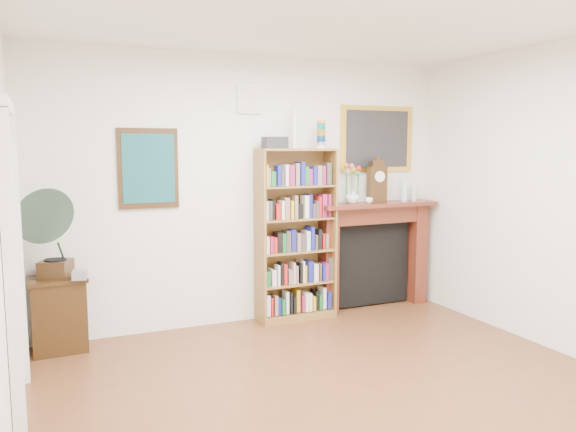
# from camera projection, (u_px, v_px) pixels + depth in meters

# --- Properties ---
(room) EXTENTS (4.51, 5.01, 2.81)m
(room) POSITION_uv_depth(u_px,v_px,m) (379.00, 218.00, 3.65)
(room) COLOR brown
(room) RESTS_ON ground
(door_casing) EXTENTS (0.08, 1.02, 2.17)m
(door_casing) POSITION_uv_depth(u_px,v_px,m) (13.00, 234.00, 3.88)
(door_casing) COLOR white
(door_casing) RESTS_ON left_wall
(teal_poster) EXTENTS (0.58, 0.04, 0.78)m
(teal_poster) POSITION_uv_depth(u_px,v_px,m) (148.00, 168.00, 5.45)
(teal_poster) COLOR black
(teal_poster) RESTS_ON back_wall
(small_picture) EXTENTS (0.26, 0.04, 0.30)m
(small_picture) POSITION_uv_depth(u_px,v_px,m) (250.00, 99.00, 5.79)
(small_picture) COLOR white
(small_picture) RESTS_ON back_wall
(gilt_painting) EXTENTS (0.95, 0.04, 0.75)m
(gilt_painting) POSITION_uv_depth(u_px,v_px,m) (377.00, 139.00, 6.45)
(gilt_painting) COLOR gold
(gilt_painting) RESTS_ON back_wall
(bookshelf) EXTENTS (0.85, 0.31, 2.12)m
(bookshelf) POSITION_uv_depth(u_px,v_px,m) (296.00, 225.00, 5.99)
(bookshelf) COLOR brown
(bookshelf) RESTS_ON floor
(side_cabinet) EXTENTS (0.51, 0.38, 0.69)m
(side_cabinet) POSITION_uv_depth(u_px,v_px,m) (59.00, 314.00, 5.10)
(side_cabinet) COLOR black
(side_cabinet) RESTS_ON floor
(fireplace) EXTENTS (1.46, 0.37, 1.23)m
(fireplace) POSITION_uv_depth(u_px,v_px,m) (373.00, 245.00, 6.49)
(fireplace) COLOR #4C1D11
(fireplace) RESTS_ON floor
(gramophone) EXTENTS (0.70, 0.77, 0.82)m
(gramophone) POSITION_uv_depth(u_px,v_px,m) (54.00, 228.00, 4.90)
(gramophone) COLOR black
(gramophone) RESTS_ON side_cabinet
(cd_stack) EXTENTS (0.14, 0.14, 0.08)m
(cd_stack) POSITION_uv_depth(u_px,v_px,m) (80.00, 275.00, 4.99)
(cd_stack) COLOR #A2A3AE
(cd_stack) RESTS_ON side_cabinet
(mantel_clock) EXTENTS (0.22, 0.14, 0.47)m
(mantel_clock) POSITION_uv_depth(u_px,v_px,m) (377.00, 182.00, 6.35)
(mantel_clock) COLOR black
(mantel_clock) RESTS_ON fireplace
(flower_vase) EXTENTS (0.19, 0.19, 0.17)m
(flower_vase) POSITION_uv_depth(u_px,v_px,m) (352.00, 196.00, 6.24)
(flower_vase) COLOR silver
(flower_vase) RESTS_ON fireplace
(teacup) EXTENTS (0.09, 0.09, 0.07)m
(teacup) POSITION_uv_depth(u_px,v_px,m) (369.00, 200.00, 6.27)
(teacup) COLOR white
(teacup) RESTS_ON fireplace
(bottle_left) EXTENTS (0.07, 0.07, 0.24)m
(bottle_left) POSITION_uv_depth(u_px,v_px,m) (404.00, 191.00, 6.51)
(bottle_left) COLOR silver
(bottle_left) RESTS_ON fireplace
(bottle_right) EXTENTS (0.06, 0.06, 0.20)m
(bottle_right) POSITION_uv_depth(u_px,v_px,m) (414.00, 192.00, 6.59)
(bottle_right) COLOR silver
(bottle_right) RESTS_ON fireplace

